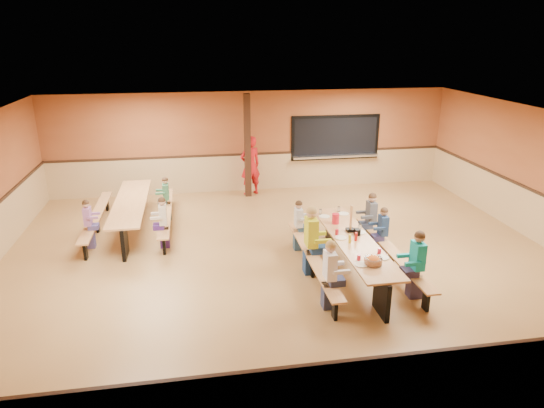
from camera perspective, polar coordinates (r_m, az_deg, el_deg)
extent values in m
plane|color=olive|center=(10.48, 1.24, -6.47)|extent=(12.00, 12.00, 0.00)
cube|color=brown|center=(14.70, -2.40, 7.32)|extent=(12.00, 0.04, 3.00)
cube|color=brown|center=(5.55, 11.40, -14.67)|extent=(12.00, 0.04, 3.00)
cube|color=white|center=(9.56, 1.37, 9.92)|extent=(12.00, 10.00, 0.04)
cube|color=black|center=(15.20, 7.47, 7.77)|extent=(2.60, 0.06, 1.20)
cube|color=silver|center=(15.24, 7.47, 5.61)|extent=(2.70, 0.28, 0.06)
cube|color=black|center=(14.09, -2.90, 6.79)|extent=(0.18, 0.18, 3.00)
cube|color=#BB7F4A|center=(9.73, 9.57, -4.21)|extent=(0.75, 3.60, 0.04)
cube|color=black|center=(8.61, 12.79, -10.52)|extent=(0.08, 0.60, 0.70)
cube|color=black|center=(11.23, 6.94, -2.83)|extent=(0.08, 0.60, 0.70)
cube|color=#BB7F4A|center=(9.63, 4.80, -6.16)|extent=(0.26, 3.60, 0.04)
cube|color=black|center=(9.73, 4.77, -7.35)|extent=(0.06, 0.18, 0.41)
cube|color=#BB7F4A|center=(10.14, 13.92, -5.32)|extent=(0.26, 3.60, 0.04)
cube|color=black|center=(10.23, 13.82, -6.47)|extent=(0.06, 0.18, 0.41)
cube|color=#BB7F4A|center=(12.23, -16.32, 0.24)|extent=(0.75, 3.60, 0.04)
cube|color=black|center=(10.93, -16.96, -4.24)|extent=(0.08, 0.60, 0.70)
cube|color=black|center=(13.81, -15.53, 0.87)|extent=(0.08, 0.60, 0.70)
cube|color=#BB7F4A|center=(12.46, -19.96, -1.23)|extent=(0.26, 3.60, 0.04)
cube|color=black|center=(12.53, -19.84, -2.19)|extent=(0.06, 0.18, 0.41)
cube|color=#BB7F4A|center=(12.25, -12.37, -0.82)|extent=(0.26, 3.60, 0.04)
cube|color=black|center=(12.33, -12.30, -1.80)|extent=(0.06, 0.18, 0.41)
imported|color=red|center=(14.39, -2.57, 4.55)|extent=(0.76, 0.63, 1.77)
cylinder|color=red|center=(10.42, 7.49, -1.72)|extent=(0.16, 0.16, 0.22)
cube|color=black|center=(9.91, 9.98, -3.26)|extent=(0.10, 0.14, 0.13)
cylinder|color=yellow|center=(9.52, 9.15, -4.06)|extent=(0.06, 0.06, 0.17)
cylinder|color=#B2140F|center=(9.63, 9.85, -3.81)|extent=(0.06, 0.06, 0.17)
cube|color=black|center=(10.08, 9.20, -3.04)|extent=(0.16, 0.16, 0.06)
cube|color=#BB7F4A|center=(9.98, 9.28, -1.55)|extent=(0.02, 0.09, 0.50)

